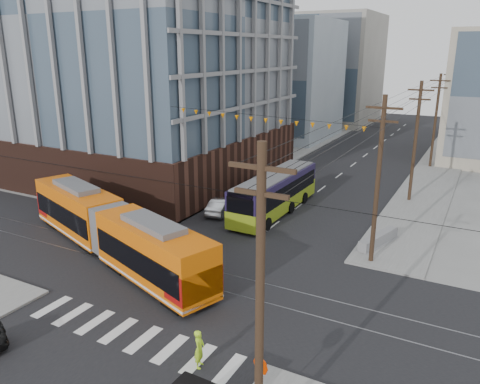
# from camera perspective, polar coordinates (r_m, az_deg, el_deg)

# --- Properties ---
(ground) EXTENTS (160.00, 160.00, 0.00)m
(ground) POSITION_cam_1_polar(r_m,az_deg,el_deg) (26.76, -8.85, -13.70)
(ground) COLOR slate
(office_building) EXTENTS (30.00, 25.00, 28.60)m
(office_building) POSITION_cam_1_polar(r_m,az_deg,el_deg) (54.85, -13.77, 17.25)
(office_building) COLOR #381E16
(office_building) RESTS_ON ground
(bg_bldg_nw_near) EXTENTS (18.00, 16.00, 18.00)m
(bg_bldg_nw_near) POSITION_cam_1_polar(r_m,az_deg,el_deg) (76.92, 4.35, 13.49)
(bg_bldg_nw_near) COLOR #8C99A5
(bg_bldg_nw_near) RESTS_ON ground
(bg_bldg_nw_far) EXTENTS (16.00, 18.00, 20.00)m
(bg_bldg_nw_far) POSITION_cam_1_polar(r_m,az_deg,el_deg) (94.52, 11.21, 14.46)
(bg_bldg_nw_far) COLOR gray
(bg_bldg_nw_far) RESTS_ON ground
(utility_pole_near) EXTENTS (0.30, 0.30, 11.00)m
(utility_pole_near) POSITION_cam_1_polar(r_m,az_deg,el_deg) (15.65, 2.42, -13.99)
(utility_pole_near) COLOR black
(utility_pole_near) RESTS_ON ground
(utility_pole_far) EXTENTS (0.30, 0.30, 11.00)m
(utility_pole_far) POSITION_cam_1_polar(r_m,az_deg,el_deg) (74.78, 24.01, 9.31)
(utility_pole_far) COLOR black
(utility_pole_far) RESTS_ON ground
(streetcar) EXTENTS (19.84, 9.36, 3.86)m
(streetcar) POSITION_cam_1_polar(r_m,az_deg,el_deg) (32.83, -15.34, -4.42)
(streetcar) COLOR #DF5E07
(streetcar) RESTS_ON ground
(city_bus) EXTENTS (2.90, 12.39, 3.50)m
(city_bus) POSITION_cam_1_polar(r_m,az_deg,el_deg) (40.32, 4.28, -0.13)
(city_bus) COLOR #1F163A
(city_bus) RESTS_ON ground
(parked_car_silver) EXTENTS (2.11, 4.38, 1.38)m
(parked_car_silver) POSITION_cam_1_polar(r_m,az_deg,el_deg) (40.31, -2.25, -1.68)
(parked_car_silver) COLOR #B1B5BB
(parked_car_silver) RESTS_ON ground
(parked_car_white) EXTENTS (2.73, 4.75, 1.30)m
(parked_car_white) POSITION_cam_1_polar(r_m,az_deg,el_deg) (43.90, 0.91, -0.16)
(parked_car_white) COLOR silver
(parked_car_white) RESTS_ON ground
(parked_car_grey) EXTENTS (3.11, 5.42, 1.42)m
(parked_car_grey) POSITION_cam_1_polar(r_m,az_deg,el_deg) (47.34, 2.49, 1.18)
(parked_car_grey) COLOR #5E5F61
(parked_car_grey) RESTS_ON ground
(pedestrian) EXTENTS (0.61, 0.76, 1.81)m
(pedestrian) POSITION_cam_1_polar(r_m,az_deg,el_deg) (21.83, -4.98, -18.51)
(pedestrian) COLOR #B0E823
(pedestrian) RESTS_ON ground
(jersey_barrier) EXTENTS (2.24, 4.57, 0.89)m
(jersey_barrier) POSITION_cam_1_polar(r_m,az_deg,el_deg) (35.24, 16.51, -5.63)
(jersey_barrier) COLOR slate
(jersey_barrier) RESTS_ON ground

